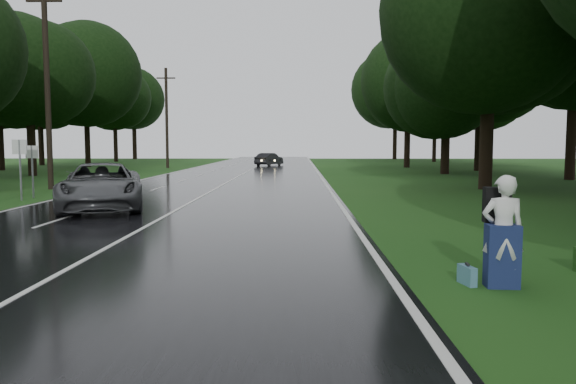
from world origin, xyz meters
name	(u,v)px	position (x,y,z in m)	size (l,w,h in m)	color
ground	(14,301)	(0.00, 0.00, 0.00)	(160.00, 160.00, 0.00)	#1E4715
road	(216,189)	(0.00, 20.00, 0.02)	(12.00, 140.00, 0.04)	black
lane_center	(216,188)	(0.00, 20.00, 0.04)	(0.12, 140.00, 0.01)	silver
grey_car	(102,186)	(-2.69, 11.17, 0.85)	(2.69, 5.83, 1.62)	#4A4C4F
far_car	(269,159)	(1.18, 49.59, 0.71)	(1.42, 4.07, 1.34)	black
hitchhiker	(502,235)	(7.52, 0.96, 0.85)	(0.69, 0.63, 1.83)	silver
suitcase	(467,275)	(7.01, 1.09, 0.16)	(0.13, 0.44, 0.31)	teal
utility_pole_mid	(51,189)	(-8.50, 19.93, 0.00)	(1.80, 0.28, 10.51)	black
utility_pole_far	(168,168)	(-8.50, 45.15, 0.00)	(1.80, 0.28, 9.60)	black
road_sign_a	(22,200)	(-7.20, 14.37, 0.00)	(0.60, 0.10, 2.50)	white
road_sign_b	(34,198)	(-7.20, 15.39, 0.00)	(0.54, 0.10, 2.25)	white
tree_left_e	(33,176)	(-15.33, 31.94, 0.00)	(8.76, 8.76, 13.69)	black
tree_left_f	(88,167)	(-17.30, 47.70, 0.00)	(10.29, 10.29, 16.07)	black
tree_right_d	(485,189)	(13.87, 20.39, 0.00)	(9.73, 9.73, 15.20)	black
tree_right_e	(445,174)	(15.65, 34.83, 0.00)	(7.10, 7.10, 11.09)	black
tree_right_f	(407,167)	(15.03, 46.57, 0.00)	(9.10, 9.10, 14.22)	black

